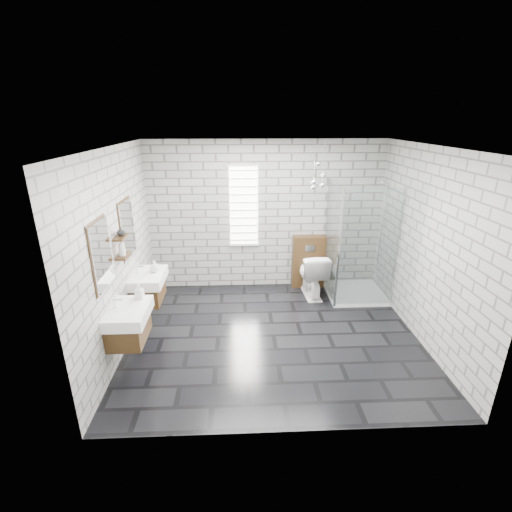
{
  "coord_description": "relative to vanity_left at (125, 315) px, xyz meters",
  "views": [
    {
      "loc": [
        -0.48,
        -4.72,
        3.05
      ],
      "look_at": [
        -0.25,
        0.35,
        1.14
      ],
      "focal_mm": 26.0,
      "sensor_mm": 36.0,
      "label": 1
    }
  ],
  "objects": [
    {
      "name": "shelf_upper",
      "position": [
        -0.12,
        0.58,
        0.82
      ],
      "size": [
        0.14,
        0.3,
        0.03
      ],
      "primitive_type": "cube",
      "color": "#452D15",
      "rests_on": "wall_left"
    },
    {
      "name": "ceiling",
      "position": [
        1.91,
        0.63,
        1.95
      ],
      "size": [
        4.2,
        3.6,
        0.02
      ],
      "primitive_type": "cube",
      "color": "white",
      "rests_on": "wall_back"
    },
    {
      "name": "pendant_cluster",
      "position": [
        2.73,
        2.0,
        1.35
      ],
      "size": [
        0.27,
        0.26,
        0.79
      ],
      "color": "silver",
      "rests_on": "ceiling"
    },
    {
      "name": "floor",
      "position": [
        1.91,
        0.63,
        -0.77
      ],
      "size": [
        4.2,
        3.6,
        0.02
      ],
      "primitive_type": "cube",
      "color": "black",
      "rests_on": "ground"
    },
    {
      "name": "soap_bottle_b",
      "position": [
        0.14,
        1.13,
        0.18
      ],
      "size": [
        0.18,
        0.18,
        0.18
      ],
      "primitive_type": "imported",
      "rotation": [
        0.0,
        0.0,
        -0.39
      ],
      "color": "#B2B2B2",
      "rests_on": "vanity_right"
    },
    {
      "name": "shelf_lower",
      "position": [
        -0.12,
        0.58,
        0.56
      ],
      "size": [
        0.14,
        0.3,
        0.03
      ],
      "primitive_type": "cube",
      "color": "#452D15",
      "rests_on": "wall_left"
    },
    {
      "name": "vanity_right",
      "position": [
        0.0,
        1.07,
        0.0
      ],
      "size": [
        0.47,
        0.7,
        1.57
      ],
      "color": "#452D15",
      "rests_on": "wall_left"
    },
    {
      "name": "wall_left",
      "position": [
        -0.2,
        0.63,
        0.59
      ],
      "size": [
        0.02,
        3.6,
        2.7
      ],
      "primitive_type": "cube",
      "color": "#A1A19C",
      "rests_on": "floor"
    },
    {
      "name": "shower_enclosure",
      "position": [
        3.41,
        1.81,
        -0.25
      ],
      "size": [
        1.0,
        1.0,
        2.03
      ],
      "color": "white",
      "rests_on": "floor"
    },
    {
      "name": "window",
      "position": [
        1.51,
        2.41,
        0.79
      ],
      "size": [
        0.56,
        0.05,
        1.48
      ],
      "color": "white",
      "rests_on": "wall_back"
    },
    {
      "name": "cistern_panel",
      "position": [
        2.71,
        2.33,
        -0.26
      ],
      "size": [
        0.6,
        0.2,
        1.0
      ],
      "primitive_type": "cube",
      "color": "#452D15",
      "rests_on": "floor"
    },
    {
      "name": "vase",
      "position": [
        -0.11,
        0.59,
        0.89
      ],
      "size": [
        0.12,
        0.12,
        0.11
      ],
      "primitive_type": "imported",
      "rotation": [
        0.0,
        0.0,
        -0.16
      ],
      "color": "#B2B2B2",
      "rests_on": "shelf_upper"
    },
    {
      "name": "wall_right",
      "position": [
        4.02,
        0.63,
        0.59
      ],
      "size": [
        0.02,
        3.6,
        2.7
      ],
      "primitive_type": "cube",
      "color": "#A1A19C",
      "rests_on": "floor"
    },
    {
      "name": "wall_front",
      "position": [
        1.91,
        -1.18,
        0.59
      ],
      "size": [
        4.2,
        0.02,
        2.7
      ],
      "primitive_type": "cube",
      "color": "#A1A19C",
      "rests_on": "floor"
    },
    {
      "name": "toilet",
      "position": [
        2.71,
        1.95,
        -0.35
      ],
      "size": [
        0.51,
        0.83,
        0.82
      ],
      "primitive_type": "imported",
      "rotation": [
        0.0,
        0.0,
        3.2
      ],
      "color": "white",
      "rests_on": "floor"
    },
    {
      "name": "vanity_left",
      "position": [
        0.0,
        0.0,
        0.0
      ],
      "size": [
        0.47,
        0.7,
        1.57
      ],
      "color": "#452D15",
      "rests_on": "wall_left"
    },
    {
      "name": "soap_bottle_c",
      "position": [
        -0.11,
        0.54,
        0.69
      ],
      "size": [
        0.12,
        0.12,
        0.23
      ],
      "primitive_type": "imported",
      "rotation": [
        0.0,
        0.0,
        -0.41
      ],
      "color": "#B2B2B2",
      "rests_on": "shelf_lower"
    },
    {
      "name": "flush_plate",
      "position": [
        2.71,
        2.22,
        0.04
      ],
      "size": [
        0.18,
        0.01,
        0.12
      ],
      "primitive_type": "cube",
      "color": "silver",
      "rests_on": "cistern_panel"
    },
    {
      "name": "soap_bottle_a",
      "position": [
        0.13,
        0.24,
        0.2
      ],
      "size": [
        0.11,
        0.11,
        0.2
      ],
      "primitive_type": "imported",
      "rotation": [
        0.0,
        0.0,
        -0.18
      ],
      "color": "#B2B2B2",
      "rests_on": "vanity_left"
    },
    {
      "name": "wall_back",
      "position": [
        1.91,
        2.44,
        0.59
      ],
      "size": [
        4.2,
        0.02,
        2.7
      ],
      "primitive_type": "cube",
      "color": "#A1A19C",
      "rests_on": "floor"
    }
  ]
}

